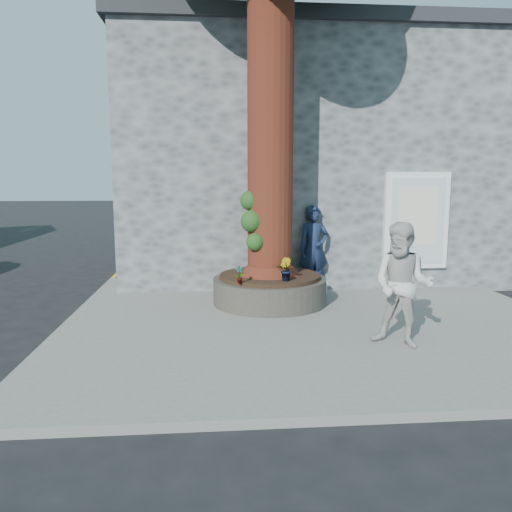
{
  "coord_description": "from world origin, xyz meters",
  "views": [
    {
      "loc": [
        -0.33,
        -7.91,
        2.6
      ],
      "look_at": [
        0.43,
        1.01,
        1.25
      ],
      "focal_mm": 35.0,
      "sensor_mm": 36.0,
      "label": 1
    }
  ],
  "objects": [
    {
      "name": "woman",
      "position": [
        2.48,
        -0.82,
        1.06
      ],
      "size": [
        1.16,
        1.11,
        1.88
      ],
      "primitive_type": "imported",
      "rotation": [
        0.0,
        0.0,
        -0.62
      ],
      "color": "beige",
      "rests_on": "pavement"
    },
    {
      "name": "plant_d",
      "position": [
        1.03,
        1.54,
        0.89
      ],
      "size": [
        0.4,
        0.4,
        0.33
      ],
      "primitive_type": "imported",
      "rotation": [
        0.0,
        0.0,
        5.47
      ],
      "color": "gray",
      "rests_on": "planter"
    },
    {
      "name": "plant_a",
      "position": [
        0.13,
        1.15,
        0.89
      ],
      "size": [
        0.21,
        0.19,
        0.34
      ],
      "primitive_type": "imported",
      "rotation": [
        0.0,
        0.0,
        0.46
      ],
      "color": "gray",
      "rests_on": "planter"
    },
    {
      "name": "plant_c",
      "position": [
        1.25,
        2.42,
        0.9
      ],
      "size": [
        0.29,
        0.29,
        0.37
      ],
      "primitive_type": "imported",
      "rotation": [
        0.0,
        0.0,
        3.86
      ],
      "color": "gray",
      "rests_on": "planter"
    },
    {
      "name": "pavement",
      "position": [
        1.5,
        1.0,
        0.06
      ],
      "size": [
        9.0,
        8.0,
        0.12
      ],
      "primitive_type": "cube",
      "color": "slate",
      "rests_on": "ground"
    },
    {
      "name": "man",
      "position": [
        1.9,
        3.02,
        1.09
      ],
      "size": [
        0.78,
        0.58,
        1.94
      ],
      "primitive_type": "imported",
      "rotation": [
        0.0,
        0.0,
        0.18
      ],
      "color": "#172440",
      "rests_on": "pavement"
    },
    {
      "name": "yellow_line",
      "position": [
        -3.05,
        1.0,
        0.0
      ],
      "size": [
        0.1,
        30.0,
        0.01
      ],
      "primitive_type": "cube",
      "color": "yellow",
      "rests_on": "ground"
    },
    {
      "name": "ground",
      "position": [
        0.0,
        0.0,
        0.0
      ],
      "size": [
        120.0,
        120.0,
        0.0
      ],
      "primitive_type": "plane",
      "color": "black",
      "rests_on": "ground"
    },
    {
      "name": "stone_shop",
      "position": [
        2.5,
        7.2,
        3.16
      ],
      "size": [
        10.3,
        8.3,
        6.3
      ],
      "color": "#494C4E",
      "rests_on": "ground"
    },
    {
      "name": "planter",
      "position": [
        0.8,
        2.0,
        0.41
      ],
      "size": [
        2.3,
        2.3,
        0.6
      ],
      "color": "black",
      "rests_on": "pavement"
    },
    {
      "name": "shopping_bag",
      "position": [
        2.08,
        2.84,
        0.26
      ],
      "size": [
        0.21,
        0.14,
        0.28
      ],
      "primitive_type": "cube",
      "rotation": [
        0.0,
        0.0,
        0.08
      ],
      "color": "white",
      "rests_on": "pavement"
    },
    {
      "name": "plant_b",
      "position": [
        1.02,
        1.32,
        0.94
      ],
      "size": [
        0.31,
        0.31,
        0.44
      ],
      "primitive_type": "imported",
      "rotation": [
        0.0,
        0.0,
        1.95
      ],
      "color": "gray",
      "rests_on": "planter"
    }
  ]
}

